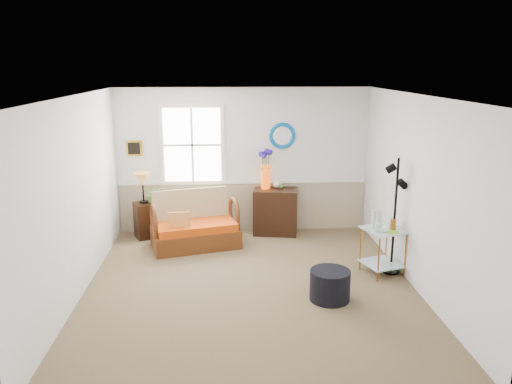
{
  "coord_description": "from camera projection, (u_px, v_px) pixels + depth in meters",
  "views": [
    {
      "loc": [
        -0.31,
        -6.32,
        2.98
      ],
      "look_at": [
        0.11,
        0.45,
        1.24
      ],
      "focal_mm": 35.0,
      "sensor_mm": 36.0,
      "label": 1
    }
  ],
  "objects": [
    {
      "name": "wainscot",
      "position": [
        243.0,
        206.0,
        9.15
      ],
      "size": [
        4.46,
        0.02,
        0.9
      ],
      "primitive_type": "cube",
      "color": "tan",
      "rests_on": "walls"
    },
    {
      "name": "potted_plant",
      "position": [
        153.0,
        196.0,
        8.71
      ],
      "size": [
        0.36,
        0.38,
        0.25
      ],
      "primitive_type": "imported",
      "rotation": [
        0.0,
        0.0,
        0.24
      ],
      "color": "#4E7A30",
      "rests_on": "lamp_stand"
    },
    {
      "name": "floor_lamp",
      "position": [
        395.0,
        217.0,
        7.16
      ],
      "size": [
        0.31,
        0.31,
        1.72
      ],
      "primitive_type": null,
      "rotation": [
        0.0,
        0.0,
        -0.31
      ],
      "color": "black",
      "rests_on": "floor"
    },
    {
      "name": "chair_rail",
      "position": [
        243.0,
        182.0,
        9.03
      ],
      "size": [
        4.46,
        0.04,
        0.06
      ],
      "primitive_type": "cube",
      "color": "white",
      "rests_on": "walls"
    },
    {
      "name": "window",
      "position": [
        192.0,
        145.0,
        8.8
      ],
      "size": [
        1.14,
        0.06,
        1.44
      ],
      "primitive_type": null,
      "color": "white",
      "rests_on": "walls"
    },
    {
      "name": "cabinet",
      "position": [
        276.0,
        211.0,
        8.98
      ],
      "size": [
        0.84,
        0.62,
        0.82
      ],
      "primitive_type": null,
      "rotation": [
        0.0,
        0.0,
        -0.17
      ],
      "color": "black",
      "rests_on": "floor"
    },
    {
      "name": "walls",
      "position": [
        250.0,
        196.0,
        6.55
      ],
      "size": [
        4.51,
        5.01,
        2.6
      ],
      "color": "white",
      "rests_on": "floor"
    },
    {
      "name": "mirror",
      "position": [
        282.0,
        136.0,
        8.87
      ],
      "size": [
        0.47,
        0.07,
        0.47
      ],
      "primitive_type": "torus",
      "rotation": [
        1.57,
        0.0,
        0.0
      ],
      "color": "#068CC6",
      "rests_on": "walls"
    },
    {
      "name": "floor",
      "position": [
        250.0,
        287.0,
        6.87
      ],
      "size": [
        4.5,
        5.0,
        0.01
      ],
      "primitive_type": "cube",
      "color": "olive",
      "rests_on": "ground"
    },
    {
      "name": "picture",
      "position": [
        134.0,
        148.0,
        8.77
      ],
      "size": [
        0.28,
        0.03,
        0.28
      ],
      "primitive_type": "cube",
      "color": "#BA8A1F",
      "rests_on": "walls"
    },
    {
      "name": "flower_vase",
      "position": [
        266.0,
        169.0,
        8.84
      ],
      "size": [
        0.29,
        0.29,
        0.7
      ],
      "primitive_type": null,
      "rotation": [
        0.0,
        0.0,
        -0.6
      ],
      "color": "#E05009",
      "rests_on": "cabinet"
    },
    {
      "name": "table_lamp",
      "position": [
        143.0,
        188.0,
        8.62
      ],
      "size": [
        0.35,
        0.35,
        0.55
      ],
      "primitive_type": null,
      "rotation": [
        0.0,
        0.0,
        0.18
      ],
      "color": "#B17B2F",
      "rests_on": "lamp_stand"
    },
    {
      "name": "ceiling",
      "position": [
        250.0,
        96.0,
        6.22
      ],
      "size": [
        4.5,
        5.0,
        0.01
      ],
      "primitive_type": "cube",
      "color": "white",
      "rests_on": "walls"
    },
    {
      "name": "ottoman",
      "position": [
        330.0,
        285.0,
        6.47
      ],
      "size": [
        0.68,
        0.68,
        0.4
      ],
      "primitive_type": "cylinder",
      "rotation": [
        0.0,
        0.0,
        -0.37
      ],
      "color": "black",
      "rests_on": "floor"
    },
    {
      "name": "tabletop_items",
      "position": [
        385.0,
        220.0,
        7.15
      ],
      "size": [
        0.47,
        0.47,
        0.26
      ],
      "primitive_type": null,
      "rotation": [
        0.0,
        0.0,
        0.11
      ],
      "color": "silver",
      "rests_on": "side_table"
    },
    {
      "name": "loveseat",
      "position": [
        195.0,
        220.0,
        8.32
      ],
      "size": [
        1.57,
        1.14,
        0.92
      ],
      "primitive_type": null,
      "rotation": [
        0.0,
        0.0,
        0.26
      ],
      "color": "#662D0E",
      "rests_on": "floor"
    },
    {
      "name": "lamp_stand",
      "position": [
        146.0,
        220.0,
        8.79
      ],
      "size": [
        0.47,
        0.47,
        0.63
      ],
      "primitive_type": null,
      "rotation": [
        0.0,
        0.0,
        0.42
      ],
      "color": "black",
      "rests_on": "floor"
    },
    {
      "name": "throw_pillow",
      "position": [
        179.0,
        223.0,
        8.09
      ],
      "size": [
        0.36,
        0.12,
        0.36
      ],
      "primitive_type": null,
      "rotation": [
        0.0,
        0.0,
        0.1
      ],
      "color": "#C65725",
      "rests_on": "loveseat"
    },
    {
      "name": "side_table",
      "position": [
        383.0,
        251.0,
        7.25
      ],
      "size": [
        0.68,
        0.68,
        0.68
      ],
      "primitive_type": null,
      "rotation": [
        0.0,
        0.0,
        0.31
      ],
      "color": "#BA8029",
      "rests_on": "floor"
    }
  ]
}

